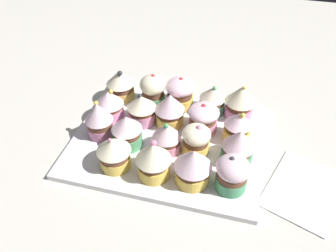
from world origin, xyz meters
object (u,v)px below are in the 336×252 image
object	(u,v)px
cupcake_6	(203,118)
cupcake_16	(193,165)
cupcake_17	(154,159)
cupcake_12	(167,137)
baking_tray	(168,139)
napkin	(304,189)
cupcake_7	(170,109)
cupcake_2	(179,92)
cupcake_8	(142,109)
cupcake_3	(153,90)
cupcake_11	(196,139)
cupcake_5	(238,126)
cupcake_15	(232,173)
cupcake_0	(240,101)
cupcake_9	(109,104)
cupcake_10	(238,146)
cupcake_14	(99,119)
cupcake_1	(212,100)
cupcake_18	(114,152)
cupcake_4	(121,84)
cupcake_13	(127,131)

from	to	relation	value
cupcake_6	cupcake_16	xyz separation A→B (cm)	(-0.51, 13.88, 0.65)
cupcake_17	cupcake_12	bearing A→B (deg)	-94.71
baking_tray	napkin	bearing A→B (deg)	166.93
baking_tray	cupcake_7	world-z (taller)	cupcake_7
cupcake_2	cupcake_8	size ratio (longest dim) A/B	1.04
cupcake_3	cupcake_8	world-z (taller)	cupcake_3
cupcake_11	cupcake_17	size ratio (longest dim) A/B	0.81
cupcake_5	cupcake_15	bearing A→B (deg)	91.11
cupcake_3	cupcake_12	size ratio (longest dim) A/B	1.12
cupcake_0	napkin	world-z (taller)	cupcake_0
cupcake_9	cupcake_11	world-z (taller)	cupcake_9
cupcake_10	cupcake_14	world-z (taller)	cupcake_14
cupcake_6	cupcake_14	size ratio (longest dim) A/B	0.81
cupcake_6	cupcake_1	bearing A→B (deg)	-97.33
baking_tray	cupcake_8	distance (cm)	8.54
baking_tray	cupcake_3	bearing A→B (deg)	-58.53
cupcake_1	cupcake_7	world-z (taller)	cupcake_7
cupcake_3	cupcake_17	bearing A→B (deg)	106.84
cupcake_2	cupcake_16	bearing A→B (deg)	108.97
baking_tray	napkin	xyz separation A→B (cm)	(-27.02, 6.27, -0.30)
baking_tray	cupcake_0	xyz separation A→B (cm)	(-13.41, -10.54, 4.69)
cupcake_10	cupcake_15	size ratio (longest dim) A/B	1.02
cupcake_3	cupcake_9	xyz separation A→B (cm)	(7.97, 6.51, -0.51)
cupcake_18	cupcake_17	bearing A→B (deg)	177.84
cupcake_0	cupcake_4	size ratio (longest dim) A/B	1.07
cupcake_7	cupcake_4	bearing A→B (deg)	-26.09
cupcake_12	cupcake_1	bearing A→B (deg)	-115.83
cupcake_8	baking_tray	bearing A→B (deg)	152.34
cupcake_7	cupcake_13	xyz separation A→B (cm)	(6.60, 8.26, -0.38)
cupcake_12	cupcake_14	world-z (taller)	cupcake_14
cupcake_7	cupcake_10	distance (cm)	16.55
cupcake_4	cupcake_6	world-z (taller)	cupcake_4
baking_tray	cupcake_8	xyz separation A→B (cm)	(6.66, -3.49, 4.05)
cupcake_4	cupcake_9	bearing A→B (deg)	91.05
cupcake_4	napkin	world-z (taller)	cupcake_4
cupcake_10	cupcake_14	bearing A→B (deg)	-0.59
cupcake_8	napkin	size ratio (longest dim) A/B	0.45
cupcake_2	cupcake_10	distance (cm)	20.09
cupcake_8	cupcake_15	world-z (taller)	cupcake_15
cupcake_17	cupcake_9	bearing A→B (deg)	-44.41
cupcake_6	cupcake_16	size ratio (longest dim) A/B	0.88
cupcake_1	cupcake_16	distance (cm)	20.58
cupcake_0	cupcake_16	distance (cm)	21.49
baking_tray	cupcake_5	distance (cm)	14.54
cupcake_2	cupcake_8	bearing A→B (deg)	49.24
cupcake_8	cupcake_13	world-z (taller)	cupcake_13
cupcake_15	cupcake_1	bearing A→B (deg)	-72.23
cupcake_18	cupcake_16	bearing A→B (deg)	-179.69
cupcake_1	cupcake_7	distance (cm)	10.33
cupcake_14	cupcake_15	xyz separation A→B (cm)	(-27.62, 7.04, -0.53)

